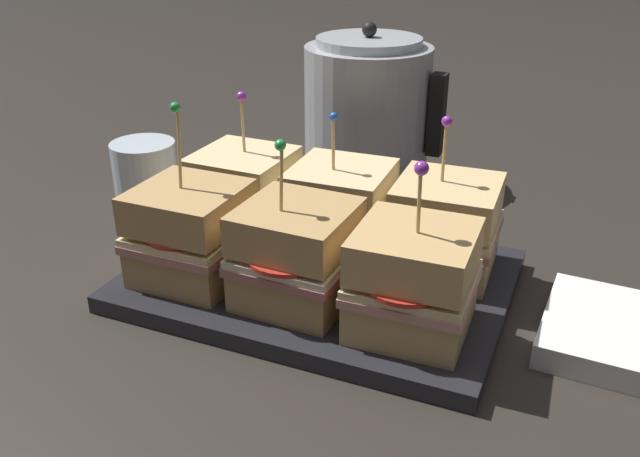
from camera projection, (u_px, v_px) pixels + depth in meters
name	position (u px, v px, depth m)	size (l,w,h in m)	color
ground_plane	(320.00, 288.00, 0.70)	(6.00, 6.00, 0.00)	#2D2823
serving_platter	(320.00, 280.00, 0.70)	(0.37, 0.26, 0.02)	#232328
sandwich_front_left	(191.00, 233.00, 0.67)	(0.10, 0.10, 0.18)	tan
sandwich_front_center	(294.00, 254.00, 0.63)	(0.11, 0.11, 0.16)	tan
sandwich_front_right	(413.00, 281.00, 0.58)	(0.11, 0.11, 0.16)	tan
sandwich_back_left	(244.00, 193.00, 0.76)	(0.11, 0.11, 0.16)	beige
sandwich_back_center	(343.00, 210.00, 0.72)	(0.11, 0.11, 0.15)	beige
sandwich_back_right	(445.00, 227.00, 0.68)	(0.11, 0.11, 0.16)	#DBB77A
kettle_steel	(368.00, 110.00, 0.95)	(0.20, 0.17, 0.22)	#B7BABF
drinking_glass	(147.00, 183.00, 0.82)	(0.08, 0.08, 0.10)	silver
napkin_stack	(624.00, 335.00, 0.60)	(0.14, 0.14, 0.02)	white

